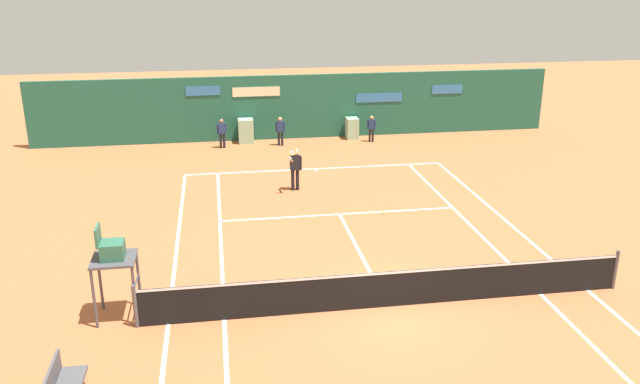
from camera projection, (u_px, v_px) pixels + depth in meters
ground_plane at (382, 295)px, 16.52m from camera, size 80.00×80.00×0.01m
tennis_net at (389, 288)px, 15.81m from camera, size 12.10×0.10×1.07m
sponsor_back_wall at (298, 108)px, 31.32m from camera, size 25.00×1.02×3.07m
umpire_chair at (113, 257)px, 15.03m from camera, size 1.00×1.00×2.33m
player_bench at (62, 383)px, 12.18m from camera, size 0.54×1.28×0.88m
player_on_baseline at (295, 166)px, 24.01m from camera, size 0.58×0.70×1.81m
ball_kid_left_post at (222, 131)px, 29.77m from camera, size 0.45×0.19×1.36m
ball_kid_centre_post at (280, 129)px, 30.17m from camera, size 0.45×0.21×1.35m
ball_kid_right_post at (371, 127)px, 30.85m from camera, size 0.42×0.21×1.26m
tennis_ball_mid_court at (383, 213)px, 21.98m from camera, size 0.07×0.07×0.07m
tennis_ball_by_sideline at (357, 274)px, 17.58m from camera, size 0.07×0.07×0.07m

